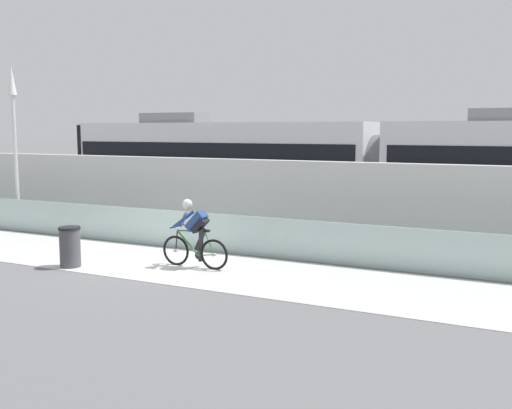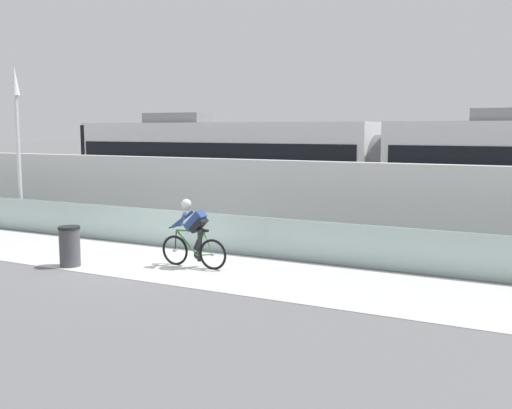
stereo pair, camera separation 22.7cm
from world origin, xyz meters
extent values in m
plane|color=slate|center=(0.00, 0.00, 0.00)|extent=(200.00, 200.00, 0.00)
cube|color=silver|center=(0.00, 0.00, 0.01)|extent=(32.00, 3.20, 0.01)
cube|color=#ADC6C1|center=(0.00, 1.85, 0.50)|extent=(32.00, 0.05, 1.01)
cube|color=silver|center=(0.00, 3.65, 1.18)|extent=(32.00, 0.36, 2.36)
cube|color=#595654|center=(0.00, 6.13, 0.00)|extent=(32.00, 0.08, 0.01)
cube|color=#595654|center=(0.00, 7.57, 0.00)|extent=(32.00, 0.08, 0.01)
cube|color=silver|center=(-1.57, 6.85, 1.90)|extent=(11.00, 2.50, 3.10)
cube|color=black|center=(-1.57, 6.85, 2.25)|extent=(10.56, 2.54, 1.04)
cube|color=#4C4C51|center=(-1.57, 6.85, 0.53)|extent=(10.78, 2.53, 0.28)
cube|color=slate|center=(-3.55, 6.85, 3.63)|extent=(2.40, 1.10, 0.36)
cube|color=#232326|center=(-5.09, 6.85, 0.36)|extent=(1.40, 1.88, 0.20)
cylinder|color=black|center=(-5.09, 6.13, 0.30)|extent=(0.60, 0.10, 0.60)
cylinder|color=black|center=(-5.09, 7.57, 0.30)|extent=(0.60, 0.10, 0.60)
cube|color=#232326|center=(1.95, 6.85, 0.36)|extent=(1.40, 1.88, 0.20)
cylinder|color=black|center=(1.95, 6.13, 0.30)|extent=(0.60, 0.10, 0.60)
cylinder|color=black|center=(1.95, 7.57, 0.30)|extent=(0.60, 0.10, 0.60)
cube|color=black|center=(-7.02, 6.85, 1.90)|extent=(0.16, 2.54, 2.94)
cube|color=#232326|center=(6.41, 6.85, 0.36)|extent=(1.40, 1.88, 0.20)
cylinder|color=black|center=(6.41, 6.13, 0.30)|extent=(0.60, 0.10, 0.60)
cylinder|color=black|center=(6.41, 7.57, 0.30)|extent=(0.60, 0.10, 0.60)
cylinder|color=#59595B|center=(4.18, 6.85, 1.90)|extent=(0.60, 2.30, 2.30)
torus|color=black|center=(1.05, 0.00, 0.36)|extent=(0.72, 0.06, 0.72)
cylinder|color=#99999E|center=(1.05, 0.00, 0.36)|extent=(0.07, 0.10, 0.07)
torus|color=black|center=(2.10, 0.00, 0.36)|extent=(0.72, 0.06, 0.72)
cylinder|color=#99999E|center=(2.10, 0.00, 0.36)|extent=(0.07, 0.10, 0.07)
cylinder|color=#337233|center=(1.38, 0.00, 0.57)|extent=(0.60, 0.04, 0.58)
cylinder|color=#337233|center=(1.76, 0.00, 0.59)|extent=(0.22, 0.04, 0.59)
cylinder|color=#337233|center=(1.47, 0.00, 0.86)|extent=(0.76, 0.04, 0.07)
cylinder|color=#337233|center=(1.88, 0.00, 0.33)|extent=(0.43, 0.03, 0.09)
cylinder|color=#337233|center=(1.97, 0.00, 0.62)|extent=(0.27, 0.02, 0.53)
cylinder|color=black|center=(1.07, 0.00, 0.60)|extent=(0.08, 0.03, 0.49)
cube|color=black|center=(1.85, 0.00, 0.90)|extent=(0.24, 0.10, 0.05)
cylinder|color=black|center=(1.10, 0.00, 0.95)|extent=(0.03, 0.58, 0.03)
cylinder|color=#262628|center=(1.67, 0.00, 0.30)|extent=(0.18, 0.02, 0.18)
cube|color=navy|center=(1.63, 0.00, 1.11)|extent=(0.50, 0.28, 0.51)
cube|color=black|center=(1.73, 0.00, 1.02)|extent=(0.38, 0.30, 0.38)
sphere|color=beige|center=(1.39, 0.00, 1.46)|extent=(0.20, 0.20, 0.20)
sphere|color=silver|center=(1.39, 0.00, 1.49)|extent=(0.23, 0.23, 0.23)
cylinder|color=navy|center=(1.27, 0.00, 1.12)|extent=(0.44, 0.41, 0.41)
cylinder|color=navy|center=(1.27, 0.00, 1.12)|extent=(0.44, 0.41, 0.41)
cylinder|color=black|center=(1.74, 0.00, 0.55)|extent=(0.29, 0.33, 0.80)
cylinder|color=black|center=(1.74, 0.00, 0.69)|extent=(0.29, 0.33, 0.54)
cylinder|color=gray|center=(-6.53, 2.15, 0.10)|extent=(0.24, 0.24, 0.20)
cylinder|color=silver|center=(-6.53, 2.15, 2.20)|extent=(0.12, 0.12, 4.20)
cone|color=white|center=(-6.53, 2.15, 4.75)|extent=(0.28, 0.28, 0.90)
cylinder|color=#47474C|center=(-1.08, -1.25, 0.45)|extent=(0.48, 0.48, 0.90)
cylinder|color=black|center=(-1.08, -1.25, 0.93)|extent=(0.51, 0.51, 0.06)
camera|label=1|loc=(8.89, -11.57, 3.23)|focal=41.68mm
camera|label=2|loc=(9.10, -11.47, 3.23)|focal=41.68mm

